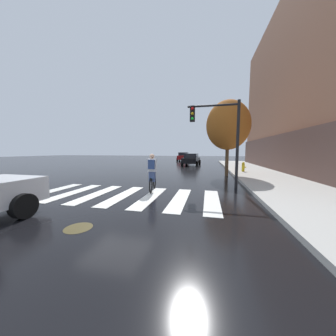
{
  "coord_description": "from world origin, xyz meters",
  "views": [
    {
      "loc": [
        3.66,
        -6.39,
        1.81
      ],
      "look_at": [
        1.75,
        1.99,
        0.98
      ],
      "focal_mm": 18.64,
      "sensor_mm": 36.0,
      "label": 1
    }
  ],
  "objects_px": {
    "sedan_mid": "(191,159)",
    "traffic_light_near": "(220,129)",
    "sedan_far": "(184,157)",
    "manhole_cover": "(78,228)",
    "fire_hydrant": "(243,167)",
    "street_tree_near": "(228,125)",
    "cyclist": "(152,173)"
  },
  "relations": [
    {
      "from": "sedan_mid",
      "to": "sedan_far",
      "type": "distance_m",
      "value": 9.55
    },
    {
      "from": "fire_hydrant",
      "to": "street_tree_near",
      "type": "relative_size",
      "value": 0.14
    },
    {
      "from": "street_tree_near",
      "to": "sedan_far",
      "type": "bearing_deg",
      "value": 107.08
    },
    {
      "from": "cyclist",
      "to": "manhole_cover",
      "type": "bearing_deg",
      "value": -97.43
    },
    {
      "from": "manhole_cover",
      "to": "fire_hydrant",
      "type": "relative_size",
      "value": 0.82
    },
    {
      "from": "cyclist",
      "to": "traffic_light_near",
      "type": "bearing_deg",
      "value": 26.48
    },
    {
      "from": "sedan_far",
      "to": "cyclist",
      "type": "bearing_deg",
      "value": -85.55
    },
    {
      "from": "manhole_cover",
      "to": "traffic_light_near",
      "type": "relative_size",
      "value": 0.15
    },
    {
      "from": "manhole_cover",
      "to": "cyclist",
      "type": "relative_size",
      "value": 0.38
    },
    {
      "from": "manhole_cover",
      "to": "cyclist",
      "type": "xyz_separation_m",
      "value": [
        0.53,
        4.03,
        0.84
      ]
    },
    {
      "from": "sedan_mid",
      "to": "cyclist",
      "type": "height_order",
      "value": "cyclist"
    },
    {
      "from": "manhole_cover",
      "to": "fire_hydrant",
      "type": "distance_m",
      "value": 13.12
    },
    {
      "from": "traffic_light_near",
      "to": "manhole_cover",
      "type": "bearing_deg",
      "value": -122.35
    },
    {
      "from": "sedan_far",
      "to": "manhole_cover",
      "type": "bearing_deg",
      "value": -87.24
    },
    {
      "from": "fire_hydrant",
      "to": "street_tree_near",
      "type": "xyz_separation_m",
      "value": [
        -1.49,
        -1.89,
        3.11
      ]
    },
    {
      "from": "cyclist",
      "to": "street_tree_near",
      "type": "bearing_deg",
      "value": 57.11
    },
    {
      "from": "street_tree_near",
      "to": "traffic_light_near",
      "type": "bearing_deg",
      "value": -100.57
    },
    {
      "from": "manhole_cover",
      "to": "street_tree_near",
      "type": "xyz_separation_m",
      "value": [
        4.3,
        9.87,
        3.64
      ]
    },
    {
      "from": "cyclist",
      "to": "traffic_light_near",
      "type": "relative_size",
      "value": 0.4
    },
    {
      "from": "sedan_far",
      "to": "traffic_light_near",
      "type": "bearing_deg",
      "value": -77.99
    },
    {
      "from": "traffic_light_near",
      "to": "fire_hydrant",
      "type": "xyz_separation_m",
      "value": [
        2.3,
        6.26,
        -2.33
      ]
    },
    {
      "from": "fire_hydrant",
      "to": "traffic_light_near",
      "type": "bearing_deg",
      "value": -110.18
    },
    {
      "from": "sedan_mid",
      "to": "traffic_light_near",
      "type": "distance_m",
      "value": 13.94
    },
    {
      "from": "sedan_far",
      "to": "cyclist",
      "type": "height_order",
      "value": "cyclist"
    },
    {
      "from": "sedan_far",
      "to": "fire_hydrant",
      "type": "distance_m",
      "value": 18.04
    },
    {
      "from": "manhole_cover",
      "to": "sedan_far",
      "type": "height_order",
      "value": "sedan_far"
    },
    {
      "from": "street_tree_near",
      "to": "cyclist",
      "type": "bearing_deg",
      "value": -122.89
    },
    {
      "from": "manhole_cover",
      "to": "cyclist",
      "type": "distance_m",
      "value": 4.15
    },
    {
      "from": "sedan_far",
      "to": "traffic_light_near",
      "type": "relative_size",
      "value": 1.1
    },
    {
      "from": "sedan_far",
      "to": "fire_hydrant",
      "type": "bearing_deg",
      "value": -66.63
    },
    {
      "from": "manhole_cover",
      "to": "sedan_mid",
      "type": "distance_m",
      "value": 19.08
    },
    {
      "from": "manhole_cover",
      "to": "sedan_far",
      "type": "xyz_separation_m",
      "value": [
        -1.36,
        28.32,
        0.81
      ]
    }
  ]
}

